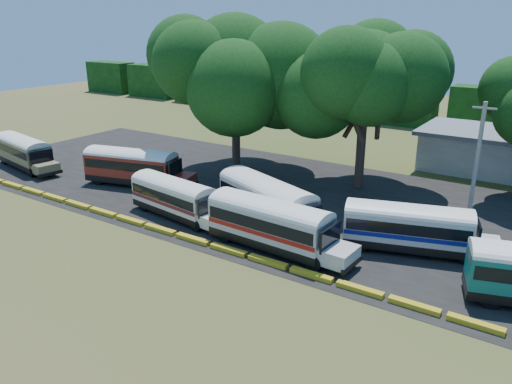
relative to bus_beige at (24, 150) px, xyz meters
The scene contains 13 objects.
ground 24.65m from the bus_beige, 12.33° to the right, with size 160.00×160.00×0.00m, color #36521B.
asphalt_strip 25.97m from the bus_beige, 15.11° to the left, with size 64.00×24.00×0.02m, color black.
curb 24.44m from the bus_beige, 10.03° to the right, with size 53.70×0.45×0.30m.
treeline_backdrop 49.05m from the bus_beige, 60.68° to the left, with size 130.00×4.00×6.00m.
bus_beige is the anchor object (origin of this frame).
bus_red 13.43m from the bus_beige, ahead, with size 10.48×4.95×3.35m.
bus_cream_west 21.54m from the bus_beige, ahead, with size 9.24×3.44×2.97m.
bus_cream_east 28.27m from the bus_beige, ahead, with size 10.77×6.25×3.47m.
bus_white_red 30.68m from the bus_beige, ahead, with size 10.30×3.04×3.35m.
bus_white_blue 38.21m from the bus_beige, ahead, with size 9.86×5.06×3.16m.
tree_west 22.87m from the bus_beige, 31.05° to the left, with size 12.69×12.69×14.87m.
tree_center 33.83m from the bus_beige, 22.93° to the left, with size 10.63×10.63×13.50m.
utility_pole 41.54m from the bus_beige, 13.49° to the left, with size 1.60×0.30×8.90m.
Camera 1 is at (22.05, -22.33, 14.25)m, focal length 35.00 mm.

